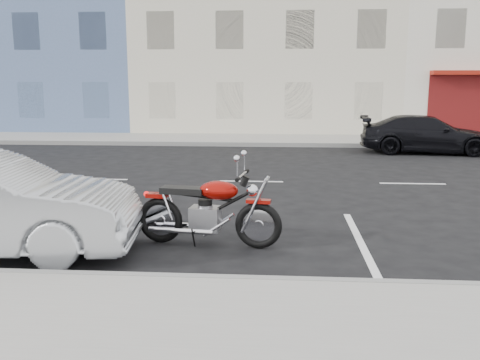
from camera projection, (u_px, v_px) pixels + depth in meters
name	position (u px, v px, depth m)	size (l,w,h in m)	color
ground	(331.00, 183.00, 13.36)	(120.00, 120.00, 0.00)	black
sidewalk_far	(190.00, 139.00, 22.23)	(80.00, 3.40, 0.15)	gray
curb_far	(183.00, 144.00, 20.56)	(80.00, 0.12, 0.16)	gray
bldg_blue	(48.00, 5.00, 29.12)	(12.00, 12.00, 13.00)	slate
bldg_cream	(268.00, 17.00, 28.39)	(12.00, 12.00, 11.50)	beige
motorcycle	(260.00, 215.00, 8.10)	(2.30, 0.76, 1.15)	black
car_far	(426.00, 134.00, 18.55)	(1.83, 4.50, 1.30)	black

